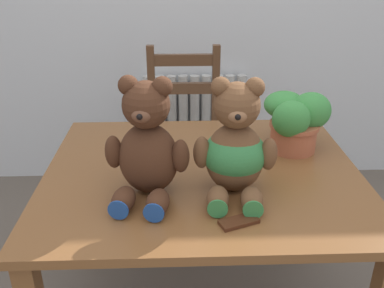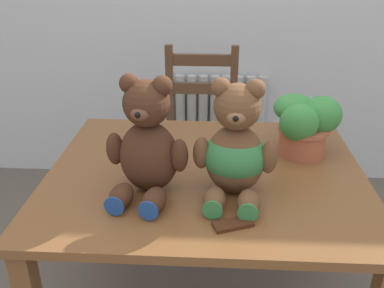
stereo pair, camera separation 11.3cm
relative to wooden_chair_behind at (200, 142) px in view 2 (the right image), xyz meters
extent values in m
cylinder|color=beige|center=(-0.22, 0.44, -0.11)|extent=(0.06, 0.06, 0.71)
cylinder|color=beige|center=(-0.14, 0.44, -0.11)|extent=(0.06, 0.06, 0.71)
cylinder|color=beige|center=(-0.07, 0.44, -0.11)|extent=(0.06, 0.06, 0.71)
cylinder|color=beige|center=(0.00, 0.44, -0.11)|extent=(0.06, 0.06, 0.71)
cylinder|color=beige|center=(0.07, 0.44, -0.11)|extent=(0.06, 0.06, 0.71)
cylinder|color=beige|center=(0.15, 0.44, -0.11)|extent=(0.06, 0.06, 0.71)
cylinder|color=beige|center=(0.22, 0.44, -0.11)|extent=(0.06, 0.06, 0.71)
cylinder|color=beige|center=(0.29, 0.44, -0.11)|extent=(0.06, 0.06, 0.71)
cylinder|color=beige|center=(0.37, 0.44, -0.11)|extent=(0.06, 0.06, 0.71)
cube|color=beige|center=(0.07, 0.44, -0.44)|extent=(0.66, 0.10, 0.04)
cube|color=brown|center=(0.05, -0.79, 0.24)|extent=(1.11, 0.94, 0.03)
cube|color=brown|center=(-0.46, -0.37, -0.12)|extent=(0.06, 0.06, 0.69)
cube|color=brown|center=(0.56, -0.37, -0.12)|extent=(0.06, 0.06, 0.69)
cube|color=brown|center=(0.00, -0.05, -0.03)|extent=(0.39, 0.38, 0.03)
cube|color=brown|center=(0.18, -0.22, -0.26)|extent=(0.04, 0.04, 0.42)
cube|color=brown|center=(-0.18, -0.22, -0.26)|extent=(0.04, 0.04, 0.42)
cube|color=brown|center=(0.18, 0.12, 0.02)|extent=(0.04, 0.04, 0.97)
cube|color=brown|center=(-0.18, 0.12, 0.02)|extent=(0.04, 0.04, 0.97)
cube|color=brown|center=(0.00, 0.12, 0.43)|extent=(0.31, 0.03, 0.06)
cube|color=brown|center=(0.00, 0.12, 0.27)|extent=(0.31, 0.03, 0.06)
ellipsoid|color=#472819|center=(-0.13, -0.92, 0.37)|extent=(0.22, 0.19, 0.23)
sphere|color=#472819|center=(-0.13, -0.92, 0.55)|extent=(0.15, 0.15, 0.15)
sphere|color=#472819|center=(-0.08, -0.93, 0.61)|extent=(0.06, 0.06, 0.06)
sphere|color=#472819|center=(-0.18, -0.91, 0.61)|extent=(0.06, 0.06, 0.06)
ellipsoid|color=brown|center=(-0.14, -0.97, 0.54)|extent=(0.07, 0.07, 0.05)
sphere|color=black|center=(-0.14, -1.00, 0.54)|extent=(0.02, 0.02, 0.02)
ellipsoid|color=#472819|center=(-0.03, -0.96, 0.40)|extent=(0.06, 0.06, 0.11)
ellipsoid|color=#472819|center=(-0.24, -0.92, 0.40)|extent=(0.06, 0.06, 0.11)
ellipsoid|color=#472819|center=(-0.10, -1.05, 0.29)|extent=(0.09, 0.13, 0.07)
cylinder|color=#1E4793|center=(-0.11, -1.10, 0.29)|extent=(0.06, 0.02, 0.06)
ellipsoid|color=#472819|center=(-0.20, -1.03, 0.29)|extent=(0.09, 0.13, 0.07)
cylinder|color=#1E4793|center=(-0.21, -1.08, 0.29)|extent=(0.06, 0.02, 0.06)
ellipsoid|color=brown|center=(0.14, -0.92, 0.37)|extent=(0.20, 0.17, 0.23)
sphere|color=brown|center=(0.14, -0.92, 0.55)|extent=(0.14, 0.14, 0.14)
sphere|color=brown|center=(0.19, -0.92, 0.60)|extent=(0.06, 0.06, 0.06)
sphere|color=brown|center=(0.09, -0.91, 0.60)|extent=(0.06, 0.06, 0.06)
ellipsoid|color=#8C5F3F|center=(0.14, -0.97, 0.53)|extent=(0.07, 0.06, 0.05)
sphere|color=black|center=(0.13, -1.00, 0.54)|extent=(0.02, 0.02, 0.02)
ellipsoid|color=brown|center=(0.24, -0.95, 0.39)|extent=(0.06, 0.06, 0.11)
ellipsoid|color=brown|center=(0.04, -0.93, 0.39)|extent=(0.06, 0.06, 0.11)
ellipsoid|color=brown|center=(0.18, -1.04, 0.29)|extent=(0.08, 0.12, 0.07)
cylinder|color=#337F42|center=(0.18, -1.10, 0.29)|extent=(0.06, 0.01, 0.06)
ellipsoid|color=brown|center=(0.08, -1.03, 0.29)|extent=(0.08, 0.12, 0.07)
cylinder|color=#337F42|center=(0.07, -1.09, 0.29)|extent=(0.06, 0.01, 0.06)
ellipsoid|color=#337F42|center=(0.14, -0.92, 0.38)|extent=(0.22, 0.19, 0.17)
cylinder|color=#B25B3D|center=(0.41, -0.63, 0.31)|extent=(0.18, 0.18, 0.11)
cylinder|color=#B25B3D|center=(0.41, -0.63, 0.36)|extent=(0.19, 0.19, 0.02)
ellipsoid|color=#3D8E42|center=(0.47, -0.62, 0.41)|extent=(0.15, 0.13, 0.14)
ellipsoid|color=#3D8E42|center=(0.38, -0.58, 0.42)|extent=(0.16, 0.15, 0.10)
ellipsoid|color=#3D8E42|center=(0.38, -0.68, 0.40)|extent=(0.14, 0.11, 0.14)
cube|color=#472314|center=(0.13, -1.11, 0.26)|extent=(0.12, 0.09, 0.01)
camera|label=1|loc=(-0.04, -2.13, 0.99)|focal=40.00mm
camera|label=2|loc=(0.07, -2.13, 0.99)|focal=40.00mm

